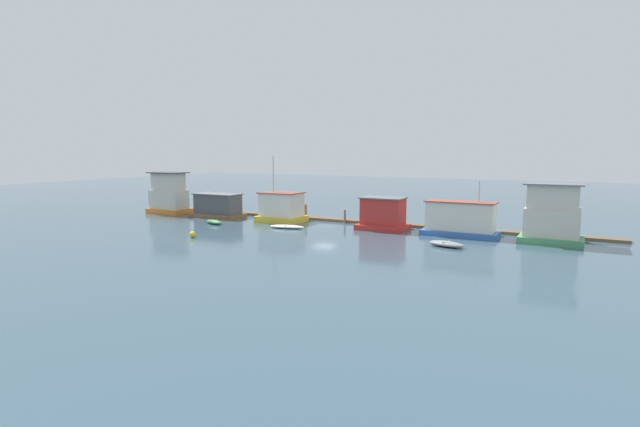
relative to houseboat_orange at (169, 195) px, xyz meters
name	(u,v)px	position (x,y,z in m)	size (l,w,h in m)	color
ground_plane	(324,225)	(23.16, 0.57, -2.43)	(200.00, 200.00, 0.00)	#385160
dock_walkway	(338,220)	(23.16, 4.00, -2.28)	(59.60, 1.68, 0.30)	brown
houseboat_orange	(169,195)	(0.00, 0.00, 0.00)	(5.45, 3.21, 5.49)	orange
houseboat_brown	(218,206)	(8.26, 0.07, -1.02)	(6.44, 3.49, 2.99)	brown
houseboat_yellow	(281,208)	(17.57, 0.36, -0.79)	(5.21, 3.98, 7.72)	gold
houseboat_red	(383,215)	(30.22, 0.55, -0.83)	(5.16, 3.60, 3.45)	red
houseboat_blue	(460,219)	(38.30, 0.58, -0.83)	(7.32, 3.22, 5.45)	#3866B7
houseboat_green	(552,216)	(46.51, 0.68, 0.04)	(5.43, 4.02, 5.41)	#4C9360
dinghy_green	(214,222)	(11.74, -4.85, -2.19)	(2.97, 1.89, 0.48)	#47844C
dinghy_white	(287,227)	(20.78, -3.58, -2.25)	(4.03, 1.95, 0.36)	white
dinghy_grey	(446,244)	(38.60, -5.82, -2.18)	(3.55, 2.21, 0.50)	gray
mooring_post_near_right	(345,216)	(24.62, 2.91, -1.66)	(0.25, 0.25, 1.54)	brown
mooring_post_far_right	(306,212)	(19.38, 2.91, -1.47)	(0.31, 0.31, 1.92)	brown
mooring_post_centre	(288,210)	(16.83, 2.91, -1.37)	(0.25, 0.25, 2.12)	brown
buoy_yellow	(193,234)	(15.83, -12.80, -2.13)	(0.61, 0.61, 0.61)	yellow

